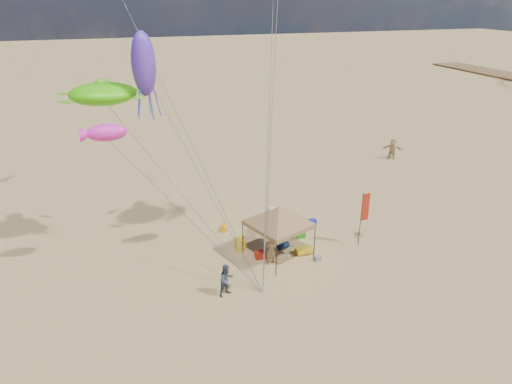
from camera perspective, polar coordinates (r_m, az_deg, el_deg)
ground at (r=21.20m, az=2.59°, el=-13.11°), size 280.00×280.00×0.00m
canopy_tent at (r=22.89m, az=2.93°, el=-2.09°), size 4.99×4.99×3.30m
feather_flag at (r=24.87m, az=13.47°, el=-2.28°), size 0.48×0.07×3.12m
cooler_red at (r=23.85m, az=0.55°, el=-7.93°), size 0.54×0.38×0.38m
cooler_blue at (r=27.20m, az=7.00°, el=-3.87°), size 0.54×0.38×0.38m
bag_navy at (r=24.69m, az=3.47°, el=-6.80°), size 0.69×0.54×0.36m
bag_orange at (r=26.55m, az=-4.04°, el=-4.50°), size 0.54×0.69×0.36m
chair_green at (r=25.85m, az=5.60°, el=-4.96°), size 0.50×0.50×0.70m
chair_yellow at (r=24.45m, az=-2.01°, el=-6.64°), size 0.50×0.50×0.70m
crate_grey at (r=23.88m, az=7.76°, el=-8.26°), size 0.34×0.30×0.28m
beach_cart at (r=24.38m, az=6.07°, el=-7.29°), size 0.90×0.50×0.24m
person_near_a at (r=23.08m, az=1.87°, el=-7.23°), size 0.72×0.61×1.67m
person_near_b at (r=20.94m, az=-3.70°, el=-11.00°), size 0.94×0.86×1.58m
person_near_c at (r=25.81m, az=2.02°, el=-3.62°), size 1.18×0.77×1.71m
person_far_c at (r=39.42m, az=16.81°, el=5.22°), size 1.63×1.42×1.78m
turtle_kite at (r=23.13m, az=-18.71°, el=11.63°), size 3.41×2.86×1.05m
fish_kite at (r=20.93m, az=-18.30°, el=7.13°), size 1.93×1.35×0.78m
squid_kite at (r=22.20m, az=-13.97°, el=15.39°), size 1.46×1.46×2.93m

